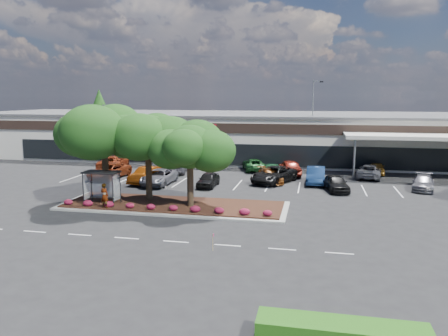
% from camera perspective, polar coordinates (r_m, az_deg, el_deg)
% --- Properties ---
extents(ground, '(160.00, 160.00, 0.00)m').
position_cam_1_polar(ground, '(30.80, -5.41, -7.08)').
color(ground, black).
rests_on(ground, ground).
extents(retail_store, '(80.40, 25.20, 6.25)m').
position_cam_1_polar(retail_store, '(62.95, 3.78, 4.34)').
color(retail_store, beige).
rests_on(retail_store, ground).
extents(landscape_island, '(18.00, 6.00, 0.26)m').
position_cam_1_polar(landscape_island, '(35.04, -6.61, -4.85)').
color(landscape_island, '#979893').
rests_on(landscape_island, ground).
extents(lane_markings, '(33.12, 20.06, 0.01)m').
position_cam_1_polar(lane_markings, '(40.59, -1.25, -2.98)').
color(lane_markings, silver).
rests_on(lane_markings, ground).
extents(shrub_row, '(17.00, 0.80, 0.50)m').
position_cam_1_polar(shrub_row, '(33.02, -7.77, -5.08)').
color(shrub_row, maroon).
rests_on(shrub_row, landscape_island).
extents(bus_shelter, '(2.75, 1.55, 2.59)m').
position_cam_1_polar(bus_shelter, '(35.74, -15.61, -1.27)').
color(bus_shelter, black).
rests_on(bus_shelter, landscape_island).
extents(island_tree_west, '(7.20, 7.20, 7.89)m').
position_cam_1_polar(island_tree_west, '(37.05, -15.33, 2.08)').
color(island_tree_west, '#12330F').
rests_on(island_tree_west, landscape_island).
extents(island_tree_mid, '(6.60, 6.60, 7.32)m').
position_cam_1_polar(island_tree_mid, '(36.27, -9.88, 1.67)').
color(island_tree_mid, '#12330F').
rests_on(island_tree_mid, landscape_island).
extents(island_tree_east, '(5.80, 5.80, 6.50)m').
position_cam_1_polar(island_tree_east, '(33.63, -4.45, 0.48)').
color(island_tree_east, '#12330F').
rests_on(island_tree_east, landscape_island).
extents(hedge_south_east, '(6.00, 1.30, 0.90)m').
position_cam_1_polar(hedge_south_east, '(16.90, 15.13, -20.30)').
color(hedge_south_east, '#1A4A0F').
rests_on(hedge_south_east, ground).
extents(conifer_north_west, '(4.40, 4.40, 10.00)m').
position_cam_1_polar(conifer_north_west, '(83.82, -15.90, 6.54)').
color(conifer_north_west, '#12330F').
rests_on(conifer_north_west, ground).
extents(person_waiting, '(0.79, 0.62, 1.90)m').
position_cam_1_polar(person_waiting, '(34.53, -15.34, -3.49)').
color(person_waiting, '#594C47').
rests_on(person_waiting, landscape_island).
extents(light_pole, '(1.43, 0.58, 10.62)m').
position_cam_1_polar(light_pole, '(56.04, 11.53, 5.16)').
color(light_pole, '#979893').
rests_on(light_pole, ground).
extents(survey_stake, '(0.07, 0.14, 1.02)m').
position_cam_1_polar(survey_stake, '(25.11, -1.44, -9.34)').
color(survey_stake, tan).
rests_on(survey_stake, ground).
extents(car_0, '(3.32, 5.95, 1.57)m').
position_cam_1_polar(car_0, '(48.19, -14.77, -0.36)').
color(car_0, maroon).
rests_on(car_0, ground).
extents(car_1, '(2.45, 5.06, 1.60)m').
position_cam_1_polar(car_1, '(44.82, -10.11, -0.90)').
color(car_1, '#7B3207').
rests_on(car_1, ground).
extents(car_2, '(2.62, 5.45, 1.50)m').
position_cam_1_polar(car_2, '(43.79, -8.49, -1.17)').
color(car_2, slate).
rests_on(car_2, ground).
extents(car_3, '(1.71, 4.11, 1.39)m').
position_cam_1_polar(car_3, '(42.27, -2.08, -1.53)').
color(car_3, black).
rests_on(car_3, ground).
extents(car_4, '(4.96, 6.57, 1.66)m').
position_cam_1_polar(car_4, '(44.39, 6.51, -0.88)').
color(car_4, black).
rests_on(car_4, ground).
extents(car_5, '(3.43, 5.10, 1.37)m').
position_cam_1_polar(car_5, '(44.59, 6.03, -1.01)').
color(car_5, brown).
rests_on(car_5, ground).
extents(car_6, '(1.82, 5.09, 1.67)m').
position_cam_1_polar(car_6, '(44.71, 11.88, -0.94)').
color(car_6, navy).
rests_on(car_6, ground).
extents(car_7, '(2.74, 4.70, 1.50)m').
position_cam_1_polar(car_7, '(41.61, 14.39, -1.92)').
color(car_7, black).
rests_on(car_7, ground).
extents(car_8, '(2.87, 4.90, 1.33)m').
position_cam_1_polar(car_8, '(44.98, 24.57, -1.76)').
color(car_8, '#59595F').
rests_on(car_8, ground).
extents(car_9, '(3.89, 6.46, 1.68)m').
position_cam_1_polar(car_9, '(53.68, -14.25, 0.70)').
color(car_9, maroon).
rests_on(car_9, ground).
extents(car_10, '(2.25, 4.44, 1.45)m').
position_cam_1_polar(car_10, '(50.92, -6.18, 0.34)').
color(car_10, '#58575E').
rests_on(car_10, ground).
extents(car_11, '(3.59, 6.29, 1.65)m').
position_cam_1_polar(car_11, '(50.67, -6.31, 0.41)').
color(car_11, slate).
rests_on(car_11, ground).
extents(car_12, '(3.59, 5.50, 1.41)m').
position_cam_1_polar(car_12, '(51.47, 3.92, 0.45)').
color(car_12, '#1D5022').
rests_on(car_12, ground).
extents(car_13, '(3.06, 5.49, 1.45)m').
position_cam_1_polar(car_13, '(47.63, 6.25, -0.29)').
color(car_13, '#18542C').
rests_on(car_13, ground).
extents(car_14, '(3.25, 5.40, 1.72)m').
position_cam_1_polar(car_14, '(48.99, 8.57, 0.09)').
color(car_14, maroon).
rests_on(car_14, ground).
extents(car_15, '(3.32, 5.57, 1.45)m').
position_cam_1_polar(car_15, '(49.20, 18.47, -0.41)').
color(car_15, slate).
rests_on(car_15, ground).
extents(car_16, '(2.06, 4.32, 1.42)m').
position_cam_1_polar(car_16, '(51.69, 19.31, -0.02)').
color(car_16, brown).
rests_on(car_16, ground).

